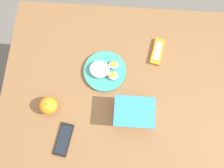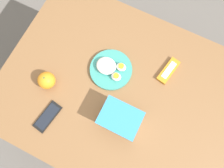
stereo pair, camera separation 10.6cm
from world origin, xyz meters
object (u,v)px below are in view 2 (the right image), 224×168
(rice_plate, at_px, (111,69))
(cell_phone, at_px, (48,117))
(orange_fruit, at_px, (47,80))
(food_container, at_px, (120,119))
(candy_bar, at_px, (168,71))

(rice_plate, distance_m, cell_phone, 0.38)
(rice_plate, bearing_deg, orange_fruit, 38.53)
(food_container, distance_m, cell_phone, 0.35)
(food_container, relative_size, cell_phone, 1.13)
(food_container, bearing_deg, cell_phone, 23.77)
(food_container, bearing_deg, rice_plate, -53.76)
(rice_plate, xyz_separation_m, cell_phone, (0.16, 0.35, -0.01))
(rice_plate, relative_size, candy_bar, 1.42)
(orange_fruit, height_order, cell_phone, orange_fruit)
(food_container, xyz_separation_m, orange_fruit, (0.40, -0.01, -0.00))
(candy_bar, distance_m, cell_phone, 0.64)
(orange_fruit, relative_size, rice_plate, 0.40)
(cell_phone, bearing_deg, candy_bar, -132.43)
(candy_bar, bearing_deg, rice_plate, 25.11)
(food_container, xyz_separation_m, candy_bar, (-0.11, -0.33, -0.04))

